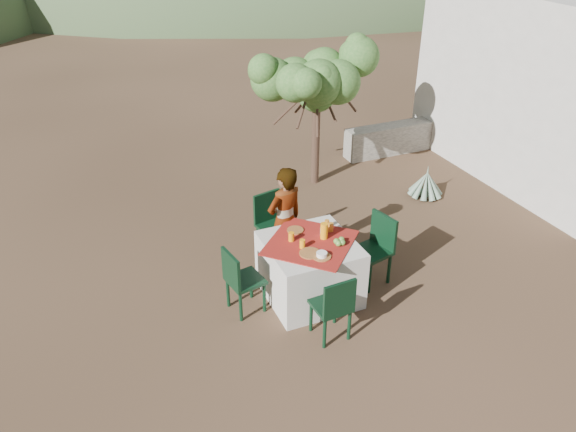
{
  "coord_description": "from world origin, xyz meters",
  "views": [
    {
      "loc": [
        -2.42,
        -4.91,
        4.27
      ],
      "look_at": [
        -0.15,
        0.44,
        0.93
      ],
      "focal_mm": 35.0,
      "sensor_mm": 36.0,
      "label": 1
    }
  ],
  "objects_px": {
    "person": "(285,221)",
    "juice_pitcher": "(324,231)",
    "chair_left": "(240,279)",
    "table": "(310,269)",
    "chair_far": "(271,221)",
    "chair_right": "(376,246)",
    "chair_near": "(334,306)",
    "agave": "(426,184)",
    "guesthouse": "(570,83)",
    "shrub_tree": "(319,85)"
  },
  "relations": [
    {
      "from": "chair_left",
      "to": "shrub_tree",
      "type": "relative_size",
      "value": 0.4
    },
    {
      "from": "chair_left",
      "to": "guesthouse",
      "type": "relative_size",
      "value": 0.2
    },
    {
      "from": "chair_far",
      "to": "chair_left",
      "type": "bearing_deg",
      "value": -140.44
    },
    {
      "from": "chair_far",
      "to": "chair_left",
      "type": "relative_size",
      "value": 1.04
    },
    {
      "from": "chair_far",
      "to": "shrub_tree",
      "type": "bearing_deg",
      "value": 36.69
    },
    {
      "from": "chair_right",
      "to": "shrub_tree",
      "type": "xyz_separation_m",
      "value": [
        0.57,
        2.88,
        1.16
      ]
    },
    {
      "from": "chair_far",
      "to": "chair_left",
      "type": "xyz_separation_m",
      "value": [
        -0.8,
        -1.03,
        -0.02
      ]
    },
    {
      "from": "person",
      "to": "guesthouse",
      "type": "xyz_separation_m",
      "value": [
        5.69,
        1.13,
        0.77
      ]
    },
    {
      "from": "chair_far",
      "to": "juice_pitcher",
      "type": "distance_m",
      "value": 1.14
    },
    {
      "from": "chair_right",
      "to": "chair_near",
      "type": "bearing_deg",
      "value": -64.73
    },
    {
      "from": "chair_right",
      "to": "chair_left",
      "type": "bearing_deg",
      "value": -105.42
    },
    {
      "from": "chair_right",
      "to": "juice_pitcher",
      "type": "xyz_separation_m",
      "value": [
        -0.71,
        0.04,
        0.36
      ]
    },
    {
      "from": "shrub_tree",
      "to": "guesthouse",
      "type": "xyz_separation_m",
      "value": [
        4.18,
        -1.09,
        -0.16
      ]
    },
    {
      "from": "table",
      "to": "chair_far",
      "type": "xyz_separation_m",
      "value": [
        -0.07,
        1.07,
        0.1
      ]
    },
    {
      "from": "chair_left",
      "to": "juice_pitcher",
      "type": "bearing_deg",
      "value": -100.75
    },
    {
      "from": "juice_pitcher",
      "to": "chair_near",
      "type": "bearing_deg",
      "value": -108.37
    },
    {
      "from": "guesthouse",
      "to": "chair_left",
      "type": "bearing_deg",
      "value": -165.15
    },
    {
      "from": "table",
      "to": "guesthouse",
      "type": "distance_m",
      "value": 6.01
    },
    {
      "from": "chair_far",
      "to": "chair_near",
      "type": "relative_size",
      "value": 1.06
    },
    {
      "from": "table",
      "to": "person",
      "type": "bearing_deg",
      "value": 95.04
    },
    {
      "from": "shrub_tree",
      "to": "person",
      "type": "bearing_deg",
      "value": -124.3
    },
    {
      "from": "chair_far",
      "to": "person",
      "type": "bearing_deg",
      "value": -101.33
    },
    {
      "from": "person",
      "to": "chair_near",
      "type": "bearing_deg",
      "value": 71.42
    },
    {
      "from": "person",
      "to": "juice_pitcher",
      "type": "xyz_separation_m",
      "value": [
        0.24,
        -0.61,
        0.14
      ]
    },
    {
      "from": "agave",
      "to": "guesthouse",
      "type": "distance_m",
      "value": 3.09
    },
    {
      "from": "chair_near",
      "to": "person",
      "type": "relative_size",
      "value": 0.57
    },
    {
      "from": "chair_far",
      "to": "shrub_tree",
      "type": "xyz_separation_m",
      "value": [
        1.53,
        1.79,
        1.17
      ]
    },
    {
      "from": "chair_right",
      "to": "guesthouse",
      "type": "distance_m",
      "value": 5.17
    },
    {
      "from": "agave",
      "to": "chair_left",
      "type": "bearing_deg",
      "value": -156.65
    },
    {
      "from": "chair_near",
      "to": "shrub_tree",
      "type": "distance_m",
      "value": 4.16
    },
    {
      "from": "shrub_tree",
      "to": "agave",
      "type": "xyz_separation_m",
      "value": [
        1.37,
        -1.22,
        -1.45
      ]
    },
    {
      "from": "chair_left",
      "to": "agave",
      "type": "height_order",
      "value": "chair_left"
    },
    {
      "from": "chair_near",
      "to": "guesthouse",
      "type": "distance_m",
      "value": 6.36
    },
    {
      "from": "person",
      "to": "shrub_tree",
      "type": "height_order",
      "value": "shrub_tree"
    },
    {
      "from": "chair_far",
      "to": "chair_right",
      "type": "distance_m",
      "value": 1.45
    },
    {
      "from": "table",
      "to": "chair_right",
      "type": "height_order",
      "value": "chair_right"
    },
    {
      "from": "chair_far",
      "to": "chair_right",
      "type": "relative_size",
      "value": 0.97
    },
    {
      "from": "guesthouse",
      "to": "shrub_tree",
      "type": "bearing_deg",
      "value": 165.33
    },
    {
      "from": "chair_left",
      "to": "chair_right",
      "type": "distance_m",
      "value": 1.76
    },
    {
      "from": "chair_left",
      "to": "person",
      "type": "distance_m",
      "value": 1.04
    },
    {
      "from": "agave",
      "to": "juice_pitcher",
      "type": "xyz_separation_m",
      "value": [
        -2.65,
        -1.61,
        0.66
      ]
    },
    {
      "from": "shrub_tree",
      "to": "chair_far",
      "type": "bearing_deg",
      "value": -130.56
    },
    {
      "from": "table",
      "to": "shrub_tree",
      "type": "height_order",
      "value": "shrub_tree"
    },
    {
      "from": "table",
      "to": "juice_pitcher",
      "type": "xyz_separation_m",
      "value": [
        0.19,
        0.02,
        0.48
      ]
    },
    {
      "from": "chair_left",
      "to": "table",
      "type": "bearing_deg",
      "value": -102.38
    },
    {
      "from": "chair_near",
      "to": "agave",
      "type": "xyz_separation_m",
      "value": [
        2.92,
        2.44,
        -0.26
      ]
    },
    {
      "from": "chair_left",
      "to": "agave",
      "type": "bearing_deg",
      "value": -76.5
    },
    {
      "from": "table",
      "to": "chair_right",
      "type": "xyz_separation_m",
      "value": [
        0.89,
        -0.02,
        0.12
      ]
    },
    {
      "from": "person",
      "to": "shrub_tree",
      "type": "distance_m",
      "value": 2.85
    },
    {
      "from": "chair_far",
      "to": "chair_near",
      "type": "distance_m",
      "value": 1.88
    }
  ]
}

